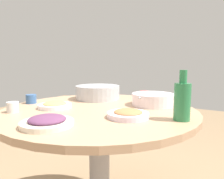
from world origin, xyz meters
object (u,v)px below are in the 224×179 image
at_px(green_bottle, 182,100).
at_px(rice_bowl, 98,92).
at_px(soup_bowl, 153,100).
at_px(dish_shrimp, 55,105).
at_px(dish_eggplant, 48,122).
at_px(tea_cup_side, 13,107).
at_px(round_dining_table, 99,132).
at_px(dish_tofu_braise, 128,114).
at_px(tea_cup_near, 144,94).
at_px(tea_cup_far, 31,99).

bearing_deg(green_bottle, rice_bowl, 156.68).
height_order(soup_bowl, dish_shrimp, soup_bowl).
xyz_separation_m(dish_eggplant, tea_cup_side, (-0.35, 0.08, 0.01)).
bearing_deg(green_bottle, round_dining_table, 178.03).
relative_size(rice_bowl, soup_bowl, 1.13).
distance_m(dish_tofu_braise, tea_cup_side, 0.62).
relative_size(tea_cup_near, tea_cup_side, 0.97).
bearing_deg(tea_cup_far, green_bottle, 4.59).
relative_size(dish_eggplant, tea_cup_side, 3.60).
bearing_deg(tea_cup_far, tea_cup_near, 44.95).
bearing_deg(dish_shrimp, tea_cup_near, 60.72).
distance_m(soup_bowl, tea_cup_far, 0.79).
bearing_deg(soup_bowl, dish_tofu_braise, -90.49).
distance_m(round_dining_table, tea_cup_near, 0.51).
xyz_separation_m(dish_eggplant, tea_cup_near, (0.09, 0.86, 0.01)).
height_order(dish_tofu_braise, tea_cup_far, tea_cup_far).
bearing_deg(soup_bowl, rice_bowl, 177.88).
bearing_deg(tea_cup_side, tea_cup_far, 119.58).
bearing_deg(tea_cup_far, dish_eggplant, -32.23).
distance_m(dish_shrimp, tea_cup_near, 0.67).
bearing_deg(round_dining_table, green_bottle, -1.97).
bearing_deg(dish_eggplant, round_dining_table, 90.45).
xyz_separation_m(dish_shrimp, green_bottle, (0.70, 0.10, 0.08)).
xyz_separation_m(round_dining_table, dish_shrimp, (-0.24, -0.11, 0.16)).
bearing_deg(dish_tofu_braise, dish_eggplant, -128.17).
bearing_deg(tea_cup_near, green_bottle, -52.31).
bearing_deg(dish_shrimp, tea_cup_side, -119.62).
bearing_deg(tea_cup_near, rice_bowl, -144.23).
distance_m(soup_bowl, dish_tofu_braise, 0.35).
xyz_separation_m(dish_tofu_braise, green_bottle, (0.23, 0.08, 0.08)).
distance_m(round_dining_table, green_bottle, 0.52).
xyz_separation_m(tea_cup_far, tea_cup_side, (0.12, -0.22, -0.00)).
bearing_deg(round_dining_table, tea_cup_near, 78.89).
bearing_deg(tea_cup_near, tea_cup_side, -119.36).
height_order(rice_bowl, tea_cup_near, rice_bowl).
xyz_separation_m(rice_bowl, dish_eggplant, (0.19, -0.66, -0.03)).
height_order(tea_cup_near, tea_cup_side, same).
distance_m(dish_eggplant, tea_cup_far, 0.56).
height_order(dish_eggplant, green_bottle, green_bottle).
height_order(round_dining_table, soup_bowl, soup_bowl).
relative_size(round_dining_table, dish_eggplant, 5.00).
distance_m(round_dining_table, dish_eggplant, 0.42).
bearing_deg(rice_bowl, dish_eggplant, -73.68).
bearing_deg(rice_bowl, round_dining_table, -54.69).
distance_m(green_bottle, tea_cup_far, 0.94).
relative_size(rice_bowl, dish_eggplant, 1.43).
distance_m(round_dining_table, dish_shrimp, 0.30).
height_order(dish_tofu_braise, tea_cup_side, tea_cup_side).
bearing_deg(green_bottle, tea_cup_side, -160.18).
distance_m(rice_bowl, dish_eggplant, 0.69).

